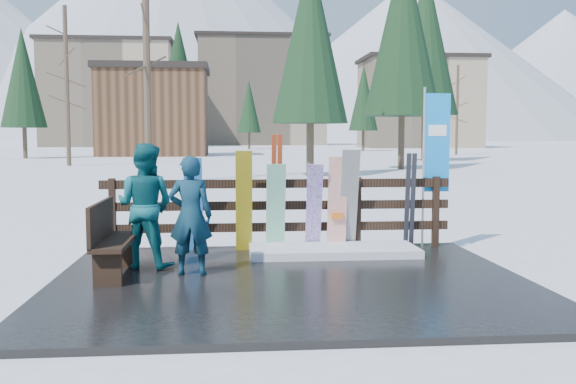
{
  "coord_description": "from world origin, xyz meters",
  "views": [
    {
      "loc": [
        -0.76,
        -7.99,
        1.89
      ],
      "look_at": [
        0.06,
        1.0,
        1.1
      ],
      "focal_mm": 40.0,
      "sensor_mm": 36.0,
      "label": 1
    }
  ],
  "objects": [
    {
      "name": "snowboard_4",
      "position": [
        1.11,
        1.98,
        0.88
      ],
      "size": [
        0.28,
        0.41,
        1.6
      ],
      "primitive_type": "cube",
      "rotation": [
        0.24,
        0.0,
        0.0
      ],
      "color": "black",
      "rests_on": "deck"
    },
    {
      "name": "resort_buildings",
      "position": [
        1.03,
        115.41,
        9.81
      ],
      "size": [
        73.0,
        87.6,
        22.6
      ],
      "color": "tan",
      "rests_on": "ground"
    },
    {
      "name": "ski_pair_a",
      "position": [
        -0.03,
        2.05,
        1.0
      ],
      "size": [
        0.16,
        0.31,
        1.84
      ],
      "color": "#983112",
      "rests_on": "deck"
    },
    {
      "name": "snowboard_5",
      "position": [
        0.93,
        1.98,
        0.83
      ],
      "size": [
        0.3,
        0.22,
        1.49
      ],
      "primitive_type": "cube",
      "rotation": [
        0.13,
        0.0,
        0.0
      ],
      "color": "white",
      "rests_on": "deck"
    },
    {
      "name": "snowboard_1",
      "position": [
        -0.05,
        1.98,
        0.77
      ],
      "size": [
        0.3,
        0.36,
        1.38
      ],
      "primitive_type": "cube",
      "rotation": [
        0.24,
        0.0,
        0.0
      ],
      "color": "silver",
      "rests_on": "deck"
    },
    {
      "name": "snowboard_3",
      "position": [
        0.56,
        1.98,
        0.77
      ],
      "size": [
        0.25,
        0.4,
        1.38
      ],
      "primitive_type": "cube",
      "rotation": [
        0.27,
        0.0,
        0.0
      ],
      "color": "silver",
      "rests_on": "deck"
    },
    {
      "name": "mountains",
      "position": [
        -10.5,
        328.41,
        50.2
      ],
      "size": [
        520.0,
        260.0,
        120.0
      ],
      "color": "white",
      "rests_on": "ground"
    },
    {
      "name": "rental_flag",
      "position": [
        2.57,
        2.25,
        1.69
      ],
      "size": [
        0.45,
        0.04,
        2.6
      ],
      "color": "silver",
      "rests_on": "deck"
    },
    {
      "name": "trees",
      "position": [
        3.93,
        48.12,
        6.0
      ],
      "size": [
        42.01,
        68.85,
        13.92
      ],
      "color": "#382B1E",
      "rests_on": "ground"
    },
    {
      "name": "ski_pair_b",
      "position": [
        2.12,
        2.05,
        0.85
      ],
      "size": [
        0.17,
        0.16,
        1.54
      ],
      "color": "black",
      "rests_on": "deck"
    },
    {
      "name": "person_front",
      "position": [
        -1.27,
        0.36,
        0.86
      ],
      "size": [
        0.6,
        0.41,
        1.56
      ],
      "primitive_type": "imported",
      "rotation": [
        0.0,
        0.0,
        3.07
      ],
      "color": "#114654",
      "rests_on": "deck"
    },
    {
      "name": "fence",
      "position": [
        0.0,
        2.2,
        0.74
      ],
      "size": [
        5.6,
        0.1,
        1.15
      ],
      "color": "black",
      "rests_on": "deck"
    },
    {
      "name": "bench",
      "position": [
        -2.31,
        0.36,
        0.6
      ],
      "size": [
        0.41,
        1.5,
        0.97
      ],
      "color": "black",
      "rests_on": "deck"
    },
    {
      "name": "snowboard_2",
      "position": [
        -0.55,
        1.98,
        0.87
      ],
      "size": [
        0.26,
        0.3,
        1.59
      ],
      "primitive_type": "cube",
      "rotation": [
        0.17,
        0.0,
        0.0
      ],
      "color": "yellow",
      "rests_on": "deck"
    },
    {
      "name": "deck",
      "position": [
        0.0,
        0.0,
        0.04
      ],
      "size": [
        6.0,
        5.0,
        0.08
      ],
      "primitive_type": "cube",
      "color": "black",
      "rests_on": "ground"
    },
    {
      "name": "snow_patch",
      "position": [
        0.81,
        1.6,
        0.14
      ],
      "size": [
        2.55,
        1.0,
        0.12
      ],
      "primitive_type": "cube",
      "color": "white",
      "rests_on": "deck"
    },
    {
      "name": "person_back",
      "position": [
        -1.93,
        0.9,
        0.94
      ],
      "size": [
        1.0,
        0.89,
        1.71
      ],
      "primitive_type": "imported",
      "rotation": [
        0.0,
        0.0,
        2.8
      ],
      "color": "#0E535C",
      "rests_on": "deck"
    },
    {
      "name": "snowboard_0",
      "position": [
        -1.32,
        1.98,
        0.82
      ],
      "size": [
        0.28,
        0.42,
        1.48
      ],
      "primitive_type": "cube",
      "rotation": [
        0.26,
        0.0,
        0.0
      ],
      "color": "#3081E2",
      "rests_on": "deck"
    },
    {
      "name": "ground",
      "position": [
        0.0,
        0.0,
        0.0
      ],
      "size": [
        700.0,
        700.0,
        0.0
      ],
      "primitive_type": "plane",
      "color": "white",
      "rests_on": "ground"
    }
  ]
}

